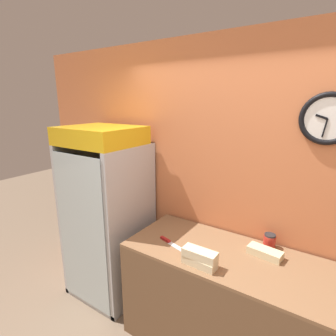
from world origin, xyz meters
name	(u,v)px	position (x,y,z in m)	size (l,w,h in m)	color
wall_back	(245,190)	(0.00, 1.33, 1.36)	(5.20, 0.10, 2.70)	#D17547
prep_counter	(222,301)	(0.00, 0.92, 0.46)	(1.63, 0.73, 0.93)	brown
beverage_cooler	(110,204)	(-1.35, 0.97, 1.03)	(0.77, 0.73, 1.89)	#B2B7BC
sandwich_stack_bottom	(199,262)	(-0.10, 0.66, 0.96)	(0.27, 0.11, 0.06)	beige
sandwich_stack_middle	(200,254)	(-0.10, 0.66, 1.02)	(0.26, 0.10, 0.06)	beige
sandwich_flat_left	(265,252)	(0.28, 1.06, 0.96)	(0.28, 0.15, 0.06)	beige
chefs_knife	(171,243)	(-0.45, 0.80, 0.94)	(0.35, 0.12, 0.02)	silver
condiment_jar	(269,241)	(0.28, 1.21, 0.99)	(0.10, 0.10, 0.12)	#B72D23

